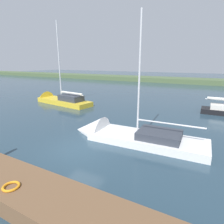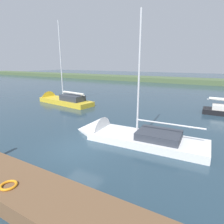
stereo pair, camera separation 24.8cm
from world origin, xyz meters
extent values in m
plane|color=#263D4C|center=(0.00, 0.00, 0.00)|extent=(200.00, 200.00, 0.00)
cube|color=#4C603D|center=(0.00, -46.70, 0.00)|extent=(180.00, 8.00, 2.40)
cube|color=brown|center=(0.00, 4.60, 0.37)|extent=(25.25, 2.20, 0.74)
torus|color=orange|center=(-0.74, 5.04, 0.79)|extent=(0.66, 0.66, 0.10)
cube|color=gold|center=(10.45, -10.05, 0.13)|extent=(8.64, 3.53, 0.92)
cone|color=gold|center=(15.21, -10.68, 0.13)|extent=(2.50, 2.71, 2.44)
cube|color=#333842|center=(9.04, -9.86, 0.96)|extent=(3.42, 2.13, 0.73)
cylinder|color=silver|center=(10.90, -10.11, 5.50)|extent=(0.13, 0.13, 9.82)
cylinder|color=silver|center=(8.84, -9.83, 1.51)|extent=(4.14, 0.66, 0.11)
cylinder|color=silver|center=(8.84, -9.83, 1.63)|extent=(3.75, 0.74, 0.24)
cube|color=white|center=(-3.45, -3.07, 0.09)|extent=(8.05, 3.01, 0.87)
cone|color=white|center=(1.17, -2.85, 0.09)|extent=(2.50, 2.75, 2.64)
cube|color=#333842|center=(-4.30, -3.11, 0.77)|extent=(2.86, 2.23, 0.49)
cylinder|color=silver|center=(-2.77, -3.04, 4.54)|extent=(0.13, 0.13, 8.03)
cylinder|color=silver|center=(-4.90, -3.14, 1.63)|extent=(4.26, 0.30, 0.10)
camera|label=1|loc=(-7.21, 8.72, 5.43)|focal=30.44mm
camera|label=2|loc=(-7.42, 8.60, 5.43)|focal=30.44mm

